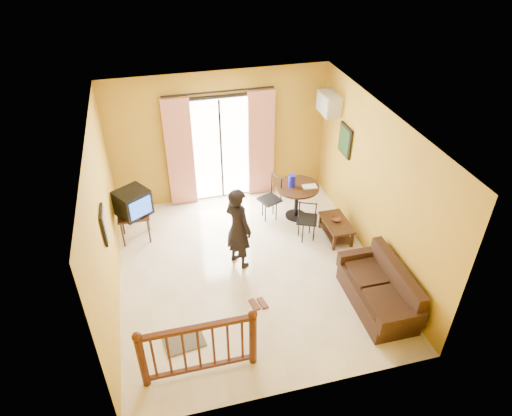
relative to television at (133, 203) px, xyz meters
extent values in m
plane|color=beige|center=(1.87, -1.40, -0.83)|extent=(5.00, 5.00, 0.00)
plane|color=white|center=(1.87, -1.40, 1.97)|extent=(5.00, 5.00, 0.00)
plane|color=#B78C23|center=(1.87, 1.10, 0.57)|extent=(4.50, 0.00, 4.50)
plane|color=#B78C23|center=(1.87, -3.90, 0.57)|extent=(4.50, 0.00, 4.50)
plane|color=#B78C23|center=(-0.38, -1.40, 0.57)|extent=(0.00, 5.00, 5.00)
plane|color=#B78C23|center=(4.12, -1.40, 0.57)|extent=(0.00, 5.00, 5.00)
cube|color=black|center=(1.87, 1.08, 0.32)|extent=(1.34, 0.03, 2.34)
cube|color=white|center=(1.87, 1.05, 0.32)|extent=(1.20, 0.04, 2.20)
cube|color=black|center=(1.87, 1.03, 0.32)|extent=(0.04, 0.02, 2.20)
cube|color=beige|center=(1.02, 1.00, 0.37)|extent=(0.55, 0.08, 2.35)
cube|color=beige|center=(2.72, 1.00, 0.37)|extent=(0.55, 0.08, 2.35)
cylinder|color=black|center=(1.87, 1.00, 1.59)|extent=(2.20, 0.04, 0.04)
cube|color=black|center=(-0.03, 0.00, -0.27)|extent=(0.58, 0.48, 0.04)
cylinder|color=black|center=(-0.27, -0.19, -0.55)|extent=(0.04, 0.04, 0.56)
cylinder|color=black|center=(0.21, -0.19, -0.55)|extent=(0.04, 0.04, 0.56)
cylinder|color=black|center=(-0.27, 0.20, -0.55)|extent=(0.04, 0.04, 0.56)
cylinder|color=black|center=(0.21, 0.20, -0.55)|extent=(0.04, 0.04, 0.56)
cube|color=black|center=(0.00, 0.00, 0.00)|extent=(0.74, 0.72, 0.50)
cube|color=blue|center=(0.13, -0.21, 0.00)|extent=(0.38, 0.25, 0.35)
cube|color=black|center=(-0.35, -1.60, 0.72)|extent=(0.04, 0.42, 0.52)
cube|color=#605A52|center=(-0.33, -1.60, 0.72)|extent=(0.01, 0.34, 0.44)
cylinder|color=black|center=(3.19, -0.06, -0.11)|extent=(0.88, 0.88, 0.04)
cylinder|color=black|center=(3.19, -0.06, -0.47)|extent=(0.08, 0.08, 0.72)
cylinder|color=black|center=(3.19, -0.06, -0.81)|extent=(0.43, 0.43, 0.03)
cylinder|color=#1313B8|center=(3.07, -0.05, 0.04)|extent=(0.14, 0.14, 0.26)
cube|color=beige|center=(3.41, -0.16, -0.08)|extent=(0.29, 0.20, 0.02)
cube|color=silver|center=(3.97, 0.55, 1.32)|extent=(0.30, 0.60, 0.40)
cube|color=gray|center=(3.82, 0.55, 1.32)|extent=(0.02, 0.56, 0.36)
cube|color=black|center=(4.09, -0.10, 0.82)|extent=(0.04, 0.50, 0.60)
cube|color=black|center=(4.06, -0.10, 0.82)|extent=(0.01, 0.42, 0.52)
cube|color=black|center=(3.72, -0.91, -0.49)|extent=(0.45, 0.81, 0.04)
cube|color=black|center=(3.72, -0.91, -0.72)|extent=(0.41, 0.77, 0.03)
cube|color=black|center=(3.54, -1.27, -0.66)|extent=(0.05, 0.05, 0.34)
cube|color=black|center=(3.90, -1.27, -0.66)|extent=(0.05, 0.05, 0.34)
cube|color=black|center=(3.54, -0.55, -0.66)|extent=(0.05, 0.05, 0.34)
cube|color=black|center=(3.90, -0.55, -0.66)|extent=(0.05, 0.05, 0.34)
imported|color=#5A2C1E|center=(3.72, -0.87, -0.44)|extent=(0.19, 0.19, 0.06)
cube|color=black|center=(3.67, -2.74, -0.64)|extent=(0.76, 1.51, 0.38)
cube|color=black|center=(3.95, -2.74, -0.31)|extent=(0.17, 1.51, 0.52)
cube|color=black|center=(3.67, -3.47, -0.43)|extent=(0.75, 0.15, 0.28)
cube|color=black|center=(3.67, -2.00, -0.43)|extent=(0.75, 0.15, 0.28)
cube|color=black|center=(3.62, -3.07, -0.42)|extent=(0.52, 0.61, 0.09)
cube|color=black|center=(3.62, -2.41, -0.42)|extent=(0.52, 0.61, 0.09)
imported|color=black|center=(1.73, -1.18, -0.04)|extent=(0.62, 0.69, 1.58)
cylinder|color=#471E0F|center=(-0.03, -3.30, -0.37)|extent=(0.11, 0.11, 0.92)
cylinder|color=#471E0F|center=(1.47, -3.30, -0.37)|extent=(0.11, 0.11, 0.92)
sphere|color=#471E0F|center=(-0.03, -3.30, 0.14)|extent=(0.13, 0.13, 0.13)
sphere|color=#471E0F|center=(1.47, -3.30, 0.14)|extent=(0.13, 0.13, 0.13)
cube|color=#471E0F|center=(0.72, -3.30, 0.09)|extent=(1.55, 0.08, 0.06)
cube|color=#471E0F|center=(0.72, -3.30, -0.73)|extent=(1.55, 0.06, 0.05)
cube|color=#4F483F|center=(0.55, -2.72, -0.82)|extent=(0.65, 0.48, 0.02)
cube|color=#5A2C1E|center=(1.75, -2.27, -0.81)|extent=(0.15, 0.27, 0.03)
cube|color=#5A2C1E|center=(1.89, -2.27, -0.81)|extent=(0.15, 0.27, 0.03)
camera|label=1|loc=(0.49, -7.32, 4.72)|focal=32.00mm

